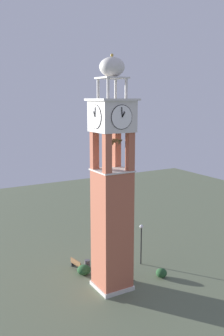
% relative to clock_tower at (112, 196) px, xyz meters
% --- Properties ---
extents(ground, '(80.00, 80.00, 0.00)m').
position_rel_clock_tower_xyz_m(ground, '(0.00, 0.00, -8.02)').
color(ground, '#5B664C').
extents(clock_tower, '(3.22, 3.22, 19.09)m').
position_rel_clock_tower_xyz_m(clock_tower, '(0.00, 0.00, 0.00)').
color(clock_tower, '#AD5B42').
rests_on(clock_tower, ground).
extents(park_bench, '(0.70, 1.65, 0.95)m').
position_rel_clock_tower_xyz_m(park_bench, '(1.16, -4.61, -7.53)').
color(park_bench, brown).
rests_on(park_bench, ground).
extents(lamp_post, '(0.36, 0.36, 3.98)m').
position_rel_clock_tower_xyz_m(lamp_post, '(-4.64, -2.44, -5.27)').
color(lamp_post, black).
rests_on(lamp_post, ground).
extents(trash_bin, '(0.52, 0.52, 0.80)m').
position_rel_clock_tower_xyz_m(trash_bin, '(0.23, -4.26, -7.62)').
color(trash_bin, '#4C4C51').
rests_on(trash_bin, ground).
extents(shrub_near_entry, '(1.21, 1.21, 0.88)m').
position_rel_clock_tower_xyz_m(shrub_near_entry, '(1.08, -3.25, -7.57)').
color(shrub_near_entry, '#234C28').
rests_on(shrub_near_entry, ground).
extents(shrub_left_of_tower, '(0.99, 0.99, 0.81)m').
position_rel_clock_tower_xyz_m(shrub_left_of_tower, '(-4.71, 0.71, -7.61)').
color(shrub_left_of_tower, '#234C28').
rests_on(shrub_left_of_tower, ground).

